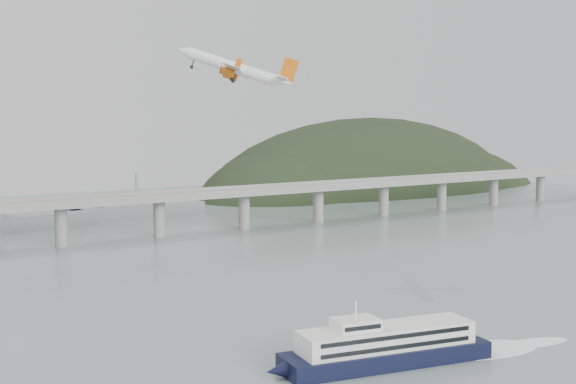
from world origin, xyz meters
TOP-DOWN VIEW (x-y plane):
  - ground at (0.00, 0.00)m, footprint 900.00×900.00m
  - bridge at (-1.15, 200.00)m, footprint 800.00×22.00m
  - headland at (285.18, 331.75)m, footprint 365.00×155.00m
  - ferry at (-18.88, -15.79)m, footprint 87.99×28.29m
  - airliner at (-9.66, 72.19)m, footprint 36.10×34.80m

SIDE VIEW (x-z plane):
  - headland at x=285.18m, z-range -97.34..58.66m
  - ground at x=0.00m, z-range 0.00..0.00m
  - ferry at x=-18.88m, z-range -3.83..12.90m
  - bridge at x=-1.15m, z-range 5.70..29.60m
  - airliner at x=-9.66m, z-range 69.26..85.14m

